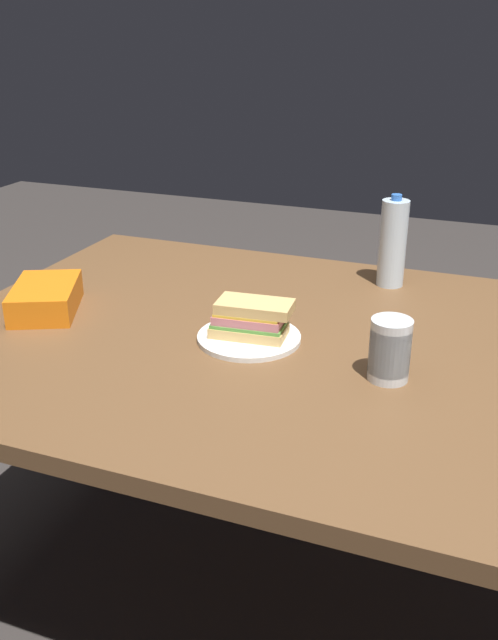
# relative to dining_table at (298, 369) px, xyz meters

# --- Properties ---
(ground_plane) EXTENTS (8.00, 8.00, 0.00)m
(ground_plane) POSITION_rel_dining_table_xyz_m (0.00, 0.00, -0.67)
(ground_plane) COLOR #383330
(dining_table) EXTENTS (1.70, 1.19, 0.74)m
(dining_table) POSITION_rel_dining_table_xyz_m (0.00, 0.00, 0.00)
(dining_table) COLOR brown
(dining_table) RESTS_ON ground_plane
(paper_plate) EXTENTS (0.24, 0.24, 0.01)m
(paper_plate) POSITION_rel_dining_table_xyz_m (-0.11, -0.04, 0.08)
(paper_plate) COLOR white
(paper_plate) RESTS_ON dining_table
(sandwich) EXTENTS (0.19, 0.11, 0.08)m
(sandwich) POSITION_rel_dining_table_xyz_m (-0.10, -0.04, 0.13)
(sandwich) COLOR #DBB26B
(sandwich) RESTS_ON paper_plate
(chip_bag) EXTENTS (0.23, 0.27, 0.07)m
(chip_bag) POSITION_rel_dining_table_xyz_m (-0.65, -0.06, 0.11)
(chip_bag) COLOR orange
(chip_bag) RESTS_ON dining_table
(water_bottle_tall) EXTENTS (0.07, 0.07, 0.25)m
(water_bottle_tall) POSITION_rel_dining_table_xyz_m (0.12, 0.44, 0.19)
(water_bottle_tall) COLOR silver
(water_bottle_tall) RESTS_ON dining_table
(plastic_cup_stack) EXTENTS (0.08, 0.08, 0.13)m
(plastic_cup_stack) POSITION_rel_dining_table_xyz_m (0.22, -0.11, 0.14)
(plastic_cup_stack) COLOR silver
(plastic_cup_stack) RESTS_ON dining_table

